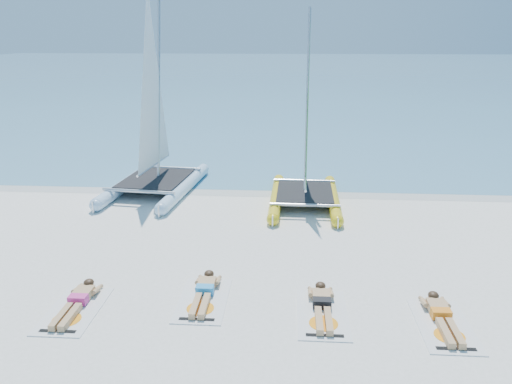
# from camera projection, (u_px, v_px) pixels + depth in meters

# --- Properties ---
(ground) EXTENTS (140.00, 140.00, 0.00)m
(ground) POSITION_uv_depth(u_px,v_px,m) (225.00, 257.00, 12.39)
(ground) COLOR white
(ground) RESTS_ON ground
(sea) EXTENTS (140.00, 115.00, 0.01)m
(sea) POSITION_uv_depth(u_px,v_px,m) (280.00, 70.00, 72.22)
(sea) COLOR #71A8BD
(sea) RESTS_ON ground
(wet_sand_strip) EXTENTS (140.00, 1.40, 0.01)m
(wet_sand_strip) POSITION_uv_depth(u_px,v_px,m) (245.00, 190.00, 17.61)
(wet_sand_strip) COLOR beige
(wet_sand_strip) RESTS_ON ground
(catamaran_blue) EXTENTS (3.09, 5.55, 7.24)m
(catamaran_blue) POSITION_uv_depth(u_px,v_px,m) (154.00, 129.00, 17.02)
(catamaran_blue) COLOR #BEE2FA
(catamaran_blue) RESTS_ON ground
(catamaran_yellow) EXTENTS (2.29, 4.97, 6.30)m
(catamaran_yellow) POSITION_uv_depth(u_px,v_px,m) (306.00, 141.00, 16.13)
(catamaran_yellow) COLOR yellow
(catamaran_yellow) RESTS_ON ground
(towel_a) EXTENTS (1.00, 1.85, 0.02)m
(towel_a) POSITION_uv_depth(u_px,v_px,m) (74.00, 310.00, 10.00)
(towel_a) COLOR white
(towel_a) RESTS_ON ground
(sunbather_a) EXTENTS (0.37, 1.73, 0.26)m
(sunbather_a) POSITION_uv_depth(u_px,v_px,m) (77.00, 301.00, 10.15)
(sunbather_a) COLOR tan
(sunbather_a) RESTS_ON towel_a
(towel_b) EXTENTS (1.00, 1.85, 0.02)m
(towel_b) POSITION_uv_depth(u_px,v_px,m) (203.00, 300.00, 10.39)
(towel_b) COLOR white
(towel_b) RESTS_ON ground
(sunbather_b) EXTENTS (0.37, 1.73, 0.26)m
(sunbather_b) POSITION_uv_depth(u_px,v_px,m) (205.00, 291.00, 10.54)
(sunbather_b) COLOR tan
(sunbather_b) RESTS_ON towel_b
(towel_c) EXTENTS (1.00, 1.85, 0.02)m
(towel_c) POSITION_uv_depth(u_px,v_px,m) (322.00, 314.00, 9.87)
(towel_c) COLOR white
(towel_c) RESTS_ON ground
(sunbather_c) EXTENTS (0.37, 1.73, 0.26)m
(sunbather_c) POSITION_uv_depth(u_px,v_px,m) (322.00, 304.00, 10.02)
(sunbather_c) COLOR tan
(sunbather_c) RESTS_ON towel_c
(towel_d) EXTENTS (1.00, 1.85, 0.02)m
(towel_d) POSITION_uv_depth(u_px,v_px,m) (444.00, 326.00, 9.48)
(towel_d) COLOR white
(towel_d) RESTS_ON ground
(sunbather_d) EXTENTS (0.37, 1.73, 0.26)m
(sunbather_d) POSITION_uv_depth(u_px,v_px,m) (442.00, 315.00, 9.63)
(sunbather_d) COLOR tan
(sunbather_d) RESTS_ON towel_d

